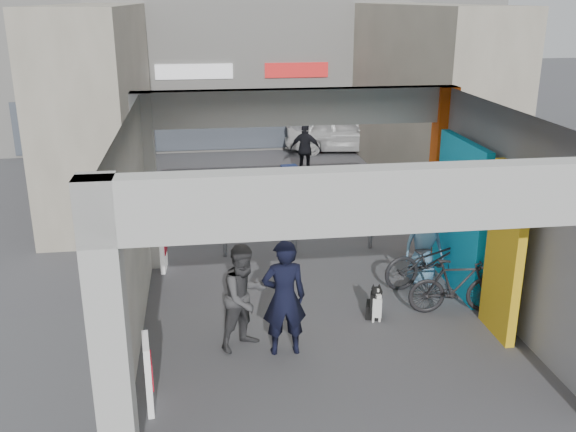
{
  "coord_description": "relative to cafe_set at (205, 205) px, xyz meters",
  "views": [
    {
      "loc": [
        -1.95,
        -10.31,
        5.17
      ],
      "look_at": [
        -0.35,
        1.0,
        1.27
      ],
      "focal_mm": 40.0,
      "sensor_mm": 36.0,
      "label": 1
    }
  ],
  "objects": [
    {
      "name": "ground",
      "position": [
        1.86,
        -4.87,
        -0.32
      ],
      "size": [
        90.0,
        90.0,
        0.0
      ],
      "primitive_type": "plane",
      "color": "#4E4E53",
      "rests_on": "ground"
    },
    {
      "name": "arcade_canopy",
      "position": [
        2.4,
        -5.69,
        1.98
      ],
      "size": [
        6.4,
        6.45,
        6.4
      ],
      "color": "#B5B5B0",
      "rests_on": "ground"
    },
    {
      "name": "far_building",
      "position": [
        1.86,
        9.13,
        3.67
      ],
      "size": [
        18.0,
        4.08,
        8.0
      ],
      "color": "silver",
      "rests_on": "ground"
    },
    {
      "name": "plaza_bldg_left",
      "position": [
        -2.64,
        2.63,
        2.18
      ],
      "size": [
        2.0,
        9.0,
        5.0
      ],
      "primitive_type": "cube",
      "color": "#B4A995",
      "rests_on": "ground"
    },
    {
      "name": "plaza_bldg_right",
      "position": [
        6.36,
        2.63,
        2.18
      ],
      "size": [
        2.0,
        9.0,
        5.0
      ],
      "primitive_type": "cube",
      "color": "#B4A995",
      "rests_on": "ground"
    },
    {
      "name": "bollard_left",
      "position": [
        0.35,
        -2.58,
        0.14
      ],
      "size": [
        0.09,
        0.09,
        0.92
      ],
      "primitive_type": "cylinder",
      "color": "gray",
      "rests_on": "ground"
    },
    {
      "name": "bollard_center",
      "position": [
        1.83,
        -2.62,
        0.14
      ],
      "size": [
        0.09,
        0.09,
        0.93
      ],
      "primitive_type": "cylinder",
      "color": "gray",
      "rests_on": "ground"
    },
    {
      "name": "bollard_right",
      "position": [
        3.5,
        -2.56,
        0.09
      ],
      "size": [
        0.09,
        0.09,
        0.84
      ],
      "primitive_type": "cylinder",
      "color": "gray",
      "rests_on": "ground"
    },
    {
      "name": "advert_board_near",
      "position": [
        -0.88,
        -7.73,
        0.18
      ],
      "size": [
        0.15,
        0.56,
        1.0
      ],
      "rotation": [
        0.0,
        0.0,
        0.11
      ],
      "color": "white",
      "rests_on": "ground"
    },
    {
      "name": "advert_board_far",
      "position": [
        -0.88,
        -3.1,
        0.18
      ],
      "size": [
        0.13,
        0.55,
        1.0
      ],
      "rotation": [
        0.0,
        0.0,
        -0.06
      ],
      "color": "white",
      "rests_on": "ground"
    },
    {
      "name": "cafe_set",
      "position": [
        0.0,
        0.0,
        0.0
      ],
      "size": [
        1.51,
        1.22,
        0.91
      ],
      "rotation": [
        0.0,
        0.0,
        -0.06
      ],
      "color": "#AAAAAF",
      "rests_on": "ground"
    },
    {
      "name": "produce_stand",
      "position": [
        0.23,
        0.59,
        -0.03
      ],
      "size": [
        1.11,
        0.6,
        0.73
      ],
      "rotation": [
        0.0,
        0.0,
        0.04
      ],
      "color": "black",
      "rests_on": "ground"
    },
    {
      "name": "crate_stack",
      "position": [
        2.48,
        2.67,
        -0.04
      ],
      "size": [
        0.49,
        0.41,
        0.56
      ],
      "rotation": [
        0.0,
        0.0,
        0.14
      ],
      "color": "#17511F",
      "rests_on": "ground"
    },
    {
      "name": "border_collie",
      "position": [
        2.73,
        -5.73,
        -0.06
      ],
      "size": [
        0.24,
        0.48,
        0.66
      ],
      "rotation": [
        0.0,
        0.0,
        -0.3
      ],
      "color": "black",
      "rests_on": "ground"
    },
    {
      "name": "man_with_dog",
      "position": [
        1.07,
        -6.59,
        0.6
      ],
      "size": [
        0.68,
        0.45,
        1.84
      ],
      "primitive_type": "imported",
      "rotation": [
        0.0,
        0.0,
        3.16
      ],
      "color": "black",
      "rests_on": "ground"
    },
    {
      "name": "man_back_turned",
      "position": [
        0.5,
        -6.33,
        0.52
      ],
      "size": [
        1.04,
        0.99,
        1.69
      ],
      "primitive_type": "imported",
      "rotation": [
        0.0,
        0.0,
        0.61
      ],
      "color": "#414144",
      "rests_on": "ground"
    },
    {
      "name": "man_elderly",
      "position": [
        4.02,
        -4.39,
        0.43
      ],
      "size": [
        0.75,
        0.5,
        1.51
      ],
      "primitive_type": "imported",
      "rotation": [
        0.0,
        0.0,
        -0.03
      ],
      "color": "#5887AC",
      "rests_on": "ground"
    },
    {
      "name": "man_crates",
      "position": [
        3.1,
        3.59,
        0.48
      ],
      "size": [
        1.02,
        0.71,
        1.61
      ],
      "primitive_type": "imported",
      "rotation": [
        0.0,
        0.0,
        2.77
      ],
      "color": "black",
      "rests_on": "ground"
    },
    {
      "name": "bicycle_front",
      "position": [
        4.16,
        -4.58,
        0.2
      ],
      "size": [
        2.07,
        1.01,
        1.04
      ],
      "primitive_type": "imported",
      "rotation": [
        0.0,
        0.0,
        1.74
      ],
      "color": "black",
      "rests_on": "ground"
    },
    {
      "name": "bicycle_rear",
      "position": [
        4.16,
        -5.69,
        0.17
      ],
      "size": [
        1.68,
        0.59,
        0.99
      ],
      "primitive_type": "imported",
      "rotation": [
        0.0,
        0.0,
        1.49
      ],
      "color": "black",
      "rests_on": "ground"
    },
    {
      "name": "white_van",
      "position": [
        4.93,
        6.63,
        0.36
      ],
      "size": [
        4.21,
        2.12,
        1.37
      ],
      "primitive_type": "imported",
      "rotation": [
        0.0,
        0.0,
        1.44
      ],
      "color": "silver",
      "rests_on": "ground"
    }
  ]
}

